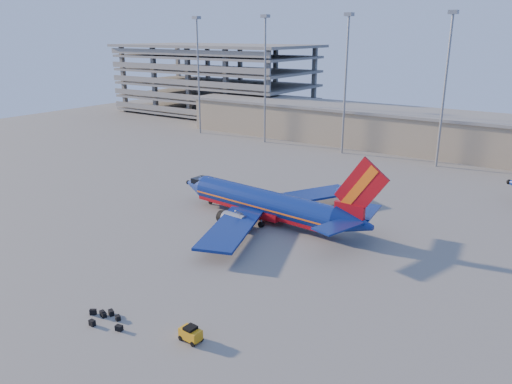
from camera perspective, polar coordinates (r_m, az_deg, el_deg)
ground at (r=69.14m, az=-2.73°, el=-3.27°), size 220.00×220.00×0.00m
terminal_building at (r=115.00m, az=19.28°, el=6.50°), size 122.00×16.00×8.50m
parking_garage at (r=161.63m, az=-4.60°, el=13.04°), size 62.00×32.00×21.40m
light_mast_row at (r=103.42m, az=15.44°, el=13.11°), size 101.60×1.60×28.65m
aircraft_main at (r=68.10m, az=1.49°, el=-1.44°), size 33.25×31.88×11.26m
baggage_tug at (r=43.79m, az=-7.48°, el=-15.73°), size 1.96×1.26×1.36m
luggage_pile at (r=48.32m, az=-16.78°, el=-13.58°), size 4.66×2.60×0.54m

